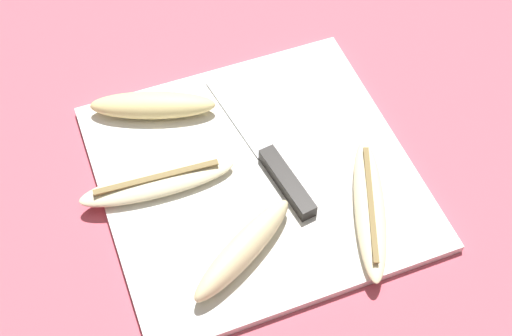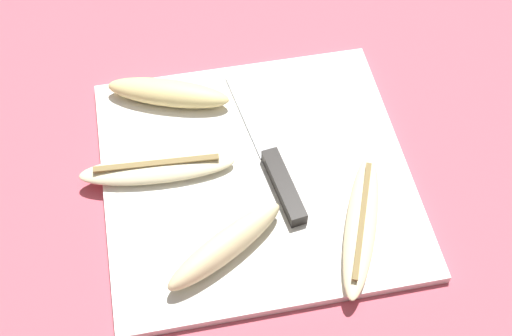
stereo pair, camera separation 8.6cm
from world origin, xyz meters
TOP-DOWN VIEW (x-y plane):
  - ground_plane at (0.00, 0.00)m, footprint 4.00×4.00m
  - cutting_board at (0.00, 0.00)m, footprint 0.37×0.36m
  - knife at (0.02, -0.01)m, footprint 0.06×0.25m
  - banana_pale_long at (-0.12, 0.02)m, footprint 0.19×0.05m
  - banana_soft_right at (-0.05, -0.10)m, footprint 0.15×0.11m
  - banana_golden_short at (-0.09, 0.14)m, footprint 0.16×0.09m
  - banana_cream_curved at (0.10, -0.10)m, footprint 0.11×0.19m

SIDE VIEW (x-z plane):
  - ground_plane at x=0.00m, z-range 0.00..0.00m
  - cutting_board at x=0.00m, z-range 0.00..0.01m
  - knife at x=0.02m, z-range 0.01..0.03m
  - banana_pale_long at x=-0.12m, z-range 0.01..0.03m
  - banana_cream_curved at x=0.10m, z-range 0.01..0.03m
  - banana_golden_short at x=-0.09m, z-range 0.01..0.04m
  - banana_soft_right at x=-0.05m, z-range 0.01..0.05m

